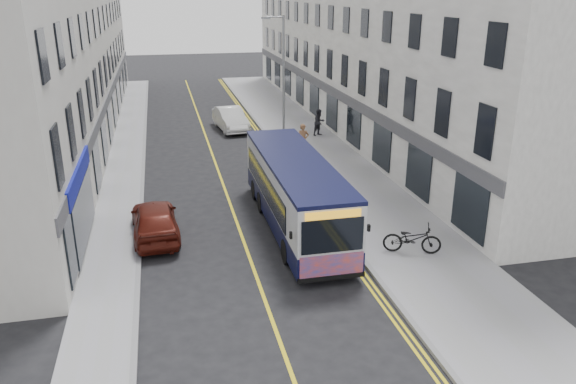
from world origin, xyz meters
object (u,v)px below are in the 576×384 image
pedestrian_near (303,140)px  pedestrian_far (319,122)px  bicycle (412,239)px  car_maroon (155,220)px  streetlamp (282,80)px  car_white (231,119)px  city_bus (295,191)px

pedestrian_near → pedestrian_far: bearing=78.7°
bicycle → car_maroon: bearing=88.6°
pedestrian_near → car_maroon: size_ratio=0.43×
pedestrian_near → bicycle: bearing=-71.2°
streetlamp → car_white: size_ratio=1.70×
bicycle → car_white: bearing=31.6°
car_white → car_maroon: size_ratio=1.07×
streetlamp → bicycle: 15.08m
pedestrian_far → car_maroon: pedestrian_far is taller
car_maroon → pedestrian_far: bearing=-130.8°
car_white → bicycle: bearing=-86.0°
bicycle → car_maroon: (-9.29, 3.80, 0.07)m
streetlamp → city_bus: 11.53m
car_white → pedestrian_far: bearing=-37.9°
streetlamp → pedestrian_near: size_ratio=4.22×
car_white → pedestrian_near: bearing=-74.2°
pedestrian_near → car_white: pedestrian_near is taller
pedestrian_far → car_white: size_ratio=0.37×
bicycle → pedestrian_near: 13.36m
streetlamp → pedestrian_far: streetlamp is taller
bicycle → car_white: size_ratio=0.45×
pedestrian_far → streetlamp: bearing=-160.2°
city_bus → bicycle: city_bus is taller
bicycle → car_white: (-4.03, 21.13, 0.09)m
city_bus → pedestrian_near: city_bus is taller
streetlamp → car_maroon: streetlamp is taller
pedestrian_far → car_maroon: bearing=-153.4°
city_bus → car_maroon: bearing=176.6°
streetlamp → car_maroon: 13.59m
bicycle → car_white: 21.52m
bicycle → pedestrian_near: size_ratio=1.13×
streetlamp → bicycle: size_ratio=3.75×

